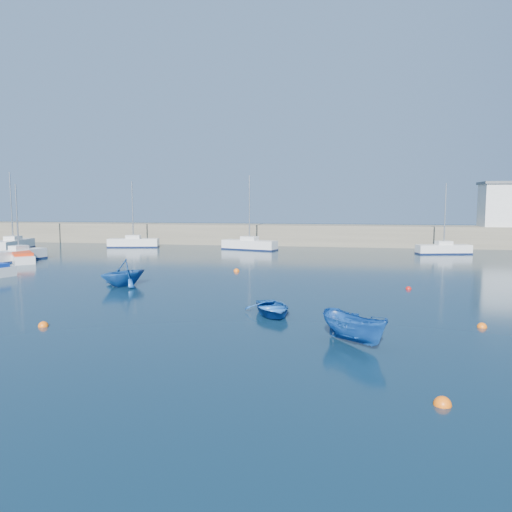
% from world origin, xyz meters
% --- Properties ---
extents(ground, '(220.00, 220.00, 0.00)m').
position_xyz_m(ground, '(0.00, 0.00, 0.00)').
color(ground, '#0C2234').
rests_on(ground, ground).
extents(back_wall, '(96.00, 4.50, 2.60)m').
position_xyz_m(back_wall, '(0.00, 46.00, 1.30)').
color(back_wall, '#6D6653').
rests_on(back_wall, ground).
extents(sailboat_3, '(2.76, 5.56, 7.18)m').
position_xyz_m(sailboat_3, '(-21.27, 24.23, 0.57)').
color(sailboat_3, silver).
rests_on(sailboat_3, ground).
extents(sailboat_4, '(2.90, 6.99, 8.92)m').
position_xyz_m(sailboat_4, '(-28.99, 33.96, 0.63)').
color(sailboat_4, silver).
rests_on(sailboat_4, ground).
extents(sailboat_5, '(6.26, 2.89, 8.00)m').
position_xyz_m(sailboat_5, '(-16.50, 39.33, 0.59)').
color(sailboat_5, silver).
rests_on(sailboat_5, ground).
extents(sailboat_6, '(6.71, 3.52, 8.54)m').
position_xyz_m(sailboat_6, '(-1.89, 38.73, 0.61)').
color(sailboat_6, silver).
rests_on(sailboat_6, ground).
extents(sailboat_7, '(5.88, 2.93, 7.50)m').
position_xyz_m(sailboat_7, '(19.41, 37.82, 0.55)').
color(sailboat_7, silver).
rests_on(sailboat_7, ground).
extents(motorboat_2, '(4.39, 4.65, 0.98)m').
position_xyz_m(motorboat_2, '(-20.21, 23.18, 0.46)').
color(motorboat_2, silver).
rests_on(motorboat_2, ground).
extents(dinghy_center, '(3.41, 3.92, 0.68)m').
position_xyz_m(dinghy_center, '(5.65, 6.09, 0.34)').
color(dinghy_center, '#164B9D').
rests_on(dinghy_center, ground).
extents(dinghy_left, '(4.23, 4.39, 1.78)m').
position_xyz_m(dinghy_left, '(-5.32, 12.74, 0.89)').
color(dinghy_left, '#164B9D').
rests_on(dinghy_left, ground).
extents(dinghy_right, '(3.18, 3.30, 1.29)m').
position_xyz_m(dinghy_right, '(9.59, 1.68, 0.64)').
color(dinghy_right, '#164B9D').
rests_on(dinghy_right, ground).
extents(buoy_0, '(0.46, 0.46, 0.46)m').
position_xyz_m(buoy_0, '(-4.14, 2.03, 0.00)').
color(buoy_0, '#FF640D').
rests_on(buoy_0, ground).
extents(buoy_1, '(0.38, 0.38, 0.38)m').
position_xyz_m(buoy_1, '(13.17, 14.87, 0.00)').
color(buoy_1, red).
rests_on(buoy_1, ground).
extents(buoy_2, '(0.43, 0.43, 0.43)m').
position_xyz_m(buoy_2, '(15.23, 5.39, 0.00)').
color(buoy_2, '#FF640D').
rests_on(buoy_2, ground).
extents(buoy_3, '(0.48, 0.48, 0.48)m').
position_xyz_m(buoy_3, '(0.56, 20.82, 0.00)').
color(buoy_3, '#FF640D').
rests_on(buoy_3, ground).
extents(buoy_5, '(0.50, 0.50, 0.50)m').
position_xyz_m(buoy_5, '(11.91, -3.89, 0.00)').
color(buoy_5, '#FF640D').
rests_on(buoy_5, ground).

